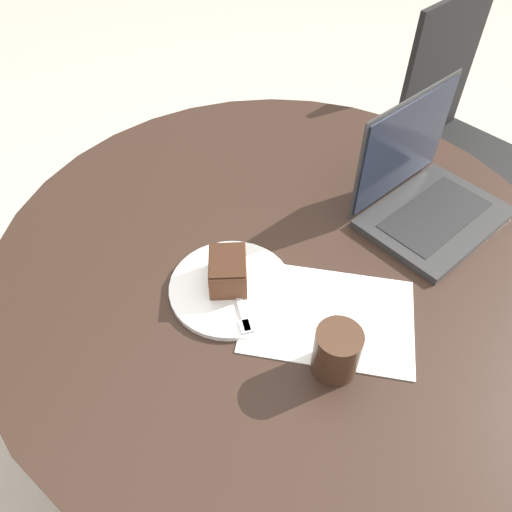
{
  "coord_description": "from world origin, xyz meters",
  "views": [
    {
      "loc": [
        -0.35,
        0.62,
        1.47
      ],
      "look_at": [
        0.01,
        0.07,
        0.74
      ],
      "focal_mm": 35.0,
      "sensor_mm": 36.0,
      "label": 1
    }
  ],
  "objects_px": {
    "plate": "(231,287)",
    "laptop": "(426,197)",
    "coffee_glass": "(336,352)",
    "chair": "(455,148)"
  },
  "relations": [
    {
      "from": "chair",
      "to": "coffee_glass",
      "type": "relative_size",
      "value": 9.56
    },
    {
      "from": "plate",
      "to": "laptop",
      "type": "xyz_separation_m",
      "value": [
        -0.23,
        -0.41,
        0.04
      ]
    },
    {
      "from": "coffee_glass",
      "to": "laptop",
      "type": "height_order",
      "value": "laptop"
    },
    {
      "from": "chair",
      "to": "coffee_glass",
      "type": "height_order",
      "value": "chair"
    },
    {
      "from": "laptop",
      "to": "coffee_glass",
      "type": "bearing_deg",
      "value": 17.13
    },
    {
      "from": "plate",
      "to": "chair",
      "type": "bearing_deg",
      "value": -99.25
    },
    {
      "from": "plate",
      "to": "coffee_glass",
      "type": "bearing_deg",
      "value": 170.27
    },
    {
      "from": "chair",
      "to": "plate",
      "type": "relative_size",
      "value": 3.9
    },
    {
      "from": "plate",
      "to": "coffee_glass",
      "type": "xyz_separation_m",
      "value": [
        -0.25,
        0.04,
        0.04
      ]
    },
    {
      "from": "plate",
      "to": "laptop",
      "type": "height_order",
      "value": "laptop"
    }
  ]
}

